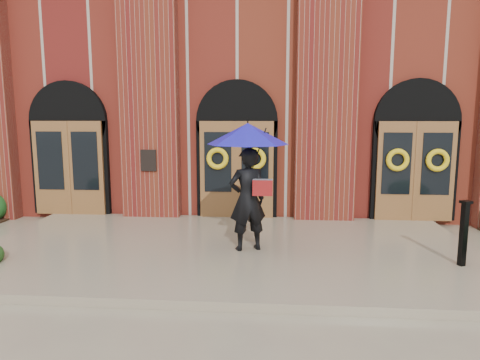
# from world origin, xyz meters

# --- Properties ---
(ground) EXTENTS (90.00, 90.00, 0.00)m
(ground) POSITION_xyz_m (0.00, 0.00, 0.00)
(ground) COLOR gray
(ground) RESTS_ON ground
(landing) EXTENTS (10.00, 5.30, 0.15)m
(landing) POSITION_xyz_m (0.00, 0.15, 0.07)
(landing) COLOR gray
(landing) RESTS_ON ground
(church_building) EXTENTS (16.20, 12.53, 7.00)m
(church_building) POSITION_xyz_m (0.00, 8.78, 3.50)
(church_building) COLOR maroon
(church_building) RESTS_ON ground
(man_with_umbrella) EXTENTS (2.02, 2.02, 2.50)m
(man_with_umbrella) POSITION_xyz_m (0.46, -0.03, 1.90)
(man_with_umbrella) COLOR black
(man_with_umbrella) RESTS_ON landing
(metal_post) EXTENTS (0.21, 0.21, 1.17)m
(metal_post) POSITION_xyz_m (4.30, -0.66, 0.76)
(metal_post) COLOR black
(metal_post) RESTS_ON landing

